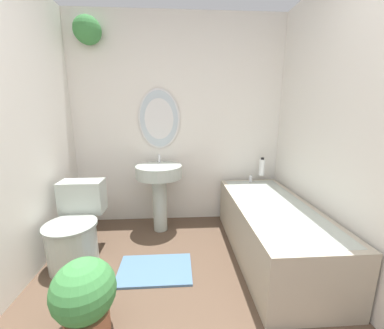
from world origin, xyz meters
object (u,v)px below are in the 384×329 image
bathtub (272,228)px  shampoo_bottle (262,167)px  potted_plant (85,296)px  pedestal_sink (159,182)px  toilet (76,230)px

bathtub → shampoo_bottle: shampoo_bottle is taller
shampoo_bottle → potted_plant: size_ratio=0.43×
pedestal_sink → bathtub: pedestal_sink is taller
pedestal_sink → shampoo_bottle: bearing=7.6°
toilet → pedestal_sink: bearing=36.9°
toilet → bathtub: (1.79, -0.02, -0.03)m
toilet → pedestal_sink: size_ratio=0.81×
shampoo_bottle → potted_plant: shampoo_bottle is taller
bathtub → potted_plant: bathtub is taller
pedestal_sink → bathtub: (1.08, -0.55, -0.31)m
pedestal_sink → potted_plant: size_ratio=1.73×
toilet → pedestal_sink: pedestal_sink is taller
pedestal_sink → shampoo_bottle: size_ratio=4.00×
pedestal_sink → potted_plant: pedestal_sink is taller
pedestal_sink → shampoo_bottle: 1.23m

